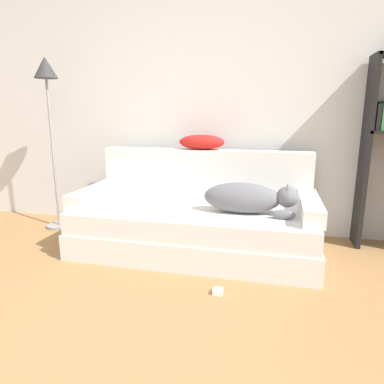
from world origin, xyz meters
name	(u,v)px	position (x,y,z in m)	size (l,w,h in m)	color
wall_back	(198,91)	(0.00, 2.46, 1.35)	(7.75, 0.06, 2.70)	silver
couch	(195,229)	(0.12, 1.81, 0.19)	(1.97, 0.94, 0.38)	silver
couch_backrest	(204,173)	(0.12, 2.21, 0.60)	(1.93, 0.15, 0.44)	silver
couch_arm_left	(95,194)	(-0.79, 1.80, 0.44)	(0.15, 0.75, 0.13)	silver
couch_arm_right	(310,207)	(1.03, 1.80, 0.44)	(0.15, 0.75, 0.13)	silver
dog	(248,198)	(0.56, 1.73, 0.50)	(0.72, 0.24, 0.24)	slate
laptop	(169,206)	(-0.09, 1.75, 0.39)	(0.39, 0.33, 0.02)	silver
throw_pillow	(202,142)	(0.09, 2.22, 0.88)	(0.42, 0.21, 0.14)	red
floor_lamp	(48,97)	(-1.38, 2.08, 1.29)	(0.25, 0.25, 1.66)	gray
power_adapter	(218,291)	(0.43, 1.12, 0.02)	(0.06, 0.06, 0.04)	white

